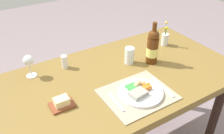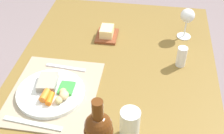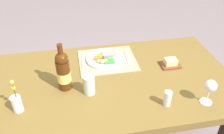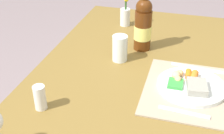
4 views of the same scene
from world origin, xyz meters
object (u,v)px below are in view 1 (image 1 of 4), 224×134
Objects in this scene: flower_vase at (165,38)px; wine_glass at (29,61)px; wine_bottle at (153,47)px; dinner_plate at (140,92)px; water_tumbler at (129,56)px; butter_dish at (62,103)px; fork at (116,101)px; salt_shaker at (65,62)px; dining_table at (120,86)px; knife at (162,86)px.

wine_glass is (-1.02, 0.13, 0.05)m from flower_vase.
wine_bottle is (0.77, -0.28, 0.01)m from wine_glass.
wine_bottle is at bearing 40.79° from dinner_plate.
wine_bottle reaches higher than water_tumbler.
wine_glass is 0.66m from water_tumbler.
fork is at bearing -26.60° from butter_dish.
butter_dish is 0.72m from wine_bottle.
dinner_plate is 2.87× the size of salt_shaker.
salt_shaker reaches higher than fork.
flower_vase is 2.23× the size of salt_shaker.
flower_vase is at bearing 29.91° from wine_bottle.
dining_table is 7.21× the size of knife.
butter_dish is (-0.16, -0.35, -0.02)m from salt_shaker.
salt_shaker is at bearing -5.82° from wine_glass.
wine_glass is at bearing 99.08° from butter_dish.
dining_table is 0.22m from water_tumbler.
salt_shaker is (-0.80, 0.11, -0.01)m from flower_vase.
wine_glass is (-0.49, 0.30, 0.20)m from dining_table.
flower_vase is at bearing -7.69° from salt_shaker.
wine_bottle is at bearing -19.74° from wine_glass.
wine_bottle is (0.14, -0.07, 0.07)m from water_tumbler.
flower_vase is at bearing 10.36° from water_tumbler.
butter_dish is (0.06, -0.37, -0.09)m from wine_glass.
flower_vase reaches higher than fork.
dining_table is at bearing -143.99° from water_tumbler.
dining_table is 17.33× the size of salt_shaker.
butter_dish is (-0.43, -0.07, 0.11)m from dining_table.
salt_shaker is 0.60× the size of wine_glass.
water_tumbler is at bearing -17.75° from wine_glass.
wine_bottle reaches higher than knife.
wine_bottle is (-0.25, -0.15, 0.06)m from flower_vase.
dinner_plate is at bearing -143.98° from flower_vase.
flower_vase is 0.40m from water_tumbler.
wine_glass is at bearing 127.10° from fork.
knife is at bearing -116.34° from wine_bottle.
wine_glass is 1.29× the size of water_tumbler.
fork is 1.49× the size of water_tumbler.
flower_vase is at bearing 18.01° from dining_table.
dinner_plate is at bearing -114.54° from water_tumbler.
fork is (-0.17, -0.20, 0.09)m from dining_table.
flower_vase is 0.30m from wine_bottle.
water_tumbler is at bearing 16.76° from butter_dish.
butter_dish reaches higher than dinner_plate.
wine_bottle is at bearing 31.99° from fork.
butter_dish is at bearing -163.24° from water_tumbler.
wine_glass reaches higher than butter_dish.
dining_table is 0.61m from wine_glass.
wine_glass is at bearing 144.86° from knife.
butter_dish is 0.60m from water_tumbler.
wine_bottle reaches higher than flower_vase.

